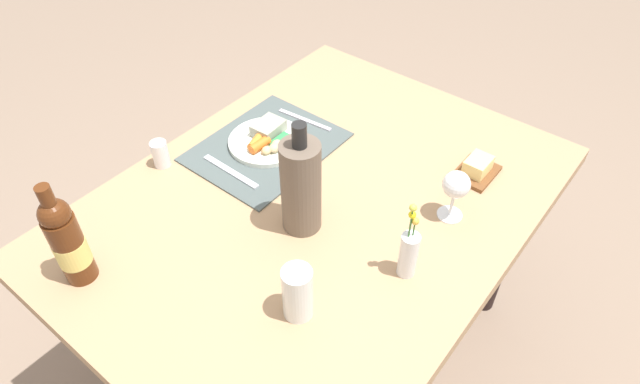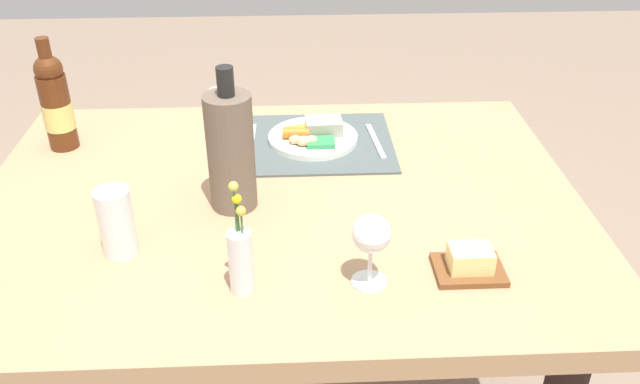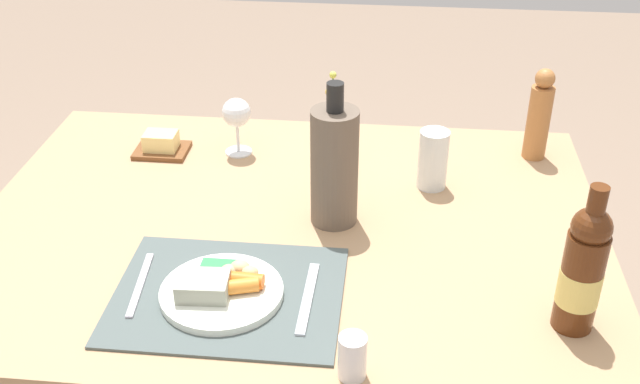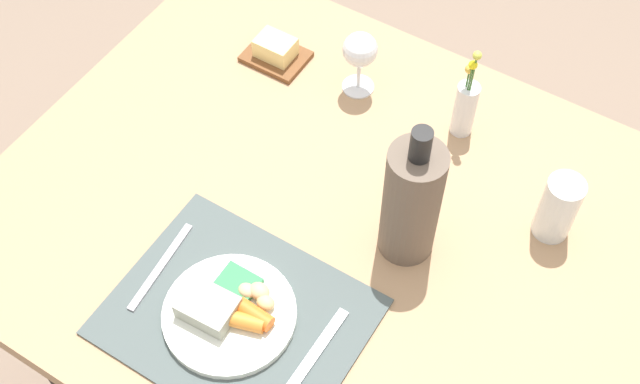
# 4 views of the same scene
# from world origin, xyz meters

# --- Properties ---
(dining_table) EXTENTS (1.35, 1.01, 0.76)m
(dining_table) POSITION_xyz_m (0.00, 0.00, 0.65)
(dining_table) COLOR tan
(dining_table) RESTS_ON ground_plane
(placemat) EXTENTS (0.43, 0.34, 0.01)m
(placemat) POSITION_xyz_m (-0.08, -0.26, 0.76)
(placemat) COLOR #4A5655
(placemat) RESTS_ON dining_table
(dinner_plate) EXTENTS (0.23, 0.23, 0.05)m
(dinner_plate) POSITION_xyz_m (-0.09, -0.26, 0.78)
(dinner_plate) COLOR white
(dinner_plate) RESTS_ON placemat
(fork) EXTENTS (0.03, 0.19, 0.00)m
(fork) POSITION_xyz_m (-0.25, -0.25, 0.77)
(fork) COLOR silver
(fork) RESTS_ON placemat
(knife) EXTENTS (0.02, 0.21, 0.00)m
(knife) POSITION_xyz_m (0.07, -0.26, 0.77)
(knife) COLOR silver
(knife) RESTS_ON placemat
(water_tumbler) EXTENTS (0.07, 0.07, 0.14)m
(water_tumbler) POSITION_xyz_m (0.31, 0.19, 0.82)
(water_tumbler) COLOR silver
(water_tumbler) RESTS_ON dining_table
(cooler_bottle) EXTENTS (0.10, 0.10, 0.32)m
(cooler_bottle) POSITION_xyz_m (0.10, 0.03, 0.89)
(cooler_bottle) COLOR brown
(cooler_bottle) RESTS_ON dining_table
(wine_glass) EXTENTS (0.07, 0.07, 0.15)m
(wine_glass) POSITION_xyz_m (-0.17, 0.31, 0.86)
(wine_glass) COLOR white
(wine_glass) RESTS_ON dining_table
(butter_dish) EXTENTS (0.13, 0.10, 0.05)m
(butter_dish) POSITION_xyz_m (-0.36, 0.29, 0.78)
(butter_dish) COLOR brown
(butter_dish) RESTS_ON dining_table
(flower_vase) EXTENTS (0.04, 0.04, 0.22)m
(flower_vase) POSITION_xyz_m (0.06, 0.32, 0.83)
(flower_vase) COLOR silver
(flower_vase) RESTS_ON dining_table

